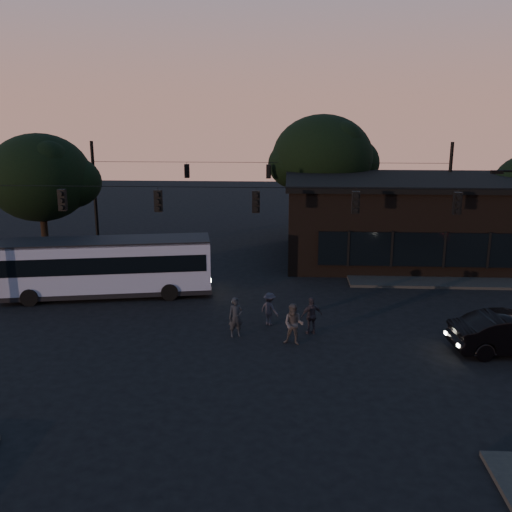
# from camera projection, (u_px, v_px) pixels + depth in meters

# --- Properties ---
(ground) EXTENTS (120.00, 120.00, 0.00)m
(ground) POSITION_uv_depth(u_px,v_px,m) (250.00, 350.00, 23.38)
(ground) COLOR black
(ground) RESTS_ON ground
(sidewalk_far_right) EXTENTS (14.00, 10.00, 0.15)m
(sidewalk_far_right) POSITION_uv_depth(u_px,v_px,m) (453.00, 265.00, 36.25)
(sidewalk_far_right) COLOR black
(sidewalk_far_right) RESTS_ON ground
(sidewalk_far_left) EXTENTS (14.00, 10.00, 0.15)m
(sidewalk_far_left) POSITION_uv_depth(u_px,v_px,m) (54.00, 259.00, 37.70)
(sidewalk_far_left) COLOR black
(sidewalk_far_left) RESTS_ON ground
(building) EXTENTS (15.40, 10.41, 5.40)m
(building) POSITION_uv_depth(u_px,v_px,m) (402.00, 218.00, 37.69)
(building) COLOR black
(building) RESTS_ON ground
(tree_behind) EXTENTS (7.60, 7.60, 9.43)m
(tree_behind) POSITION_uv_depth(u_px,v_px,m) (323.00, 158.00, 42.96)
(tree_behind) COLOR black
(tree_behind) RESTS_ON ground
(tree_left) EXTENTS (6.40, 6.40, 8.30)m
(tree_left) POSITION_uv_depth(u_px,v_px,m) (40.00, 178.00, 35.40)
(tree_left) COLOR black
(tree_left) RESTS_ON ground
(signal_rig_near) EXTENTS (26.24, 0.30, 7.50)m
(signal_rig_near) POSITION_uv_depth(u_px,v_px,m) (256.00, 225.00, 26.17)
(signal_rig_near) COLOR black
(signal_rig_near) RESTS_ON ground
(signal_rig_far) EXTENTS (26.24, 0.30, 7.50)m
(signal_rig_far) POSITION_uv_depth(u_px,v_px,m) (269.00, 187.00, 41.73)
(signal_rig_far) COLOR black
(signal_rig_far) RESTS_ON ground
(bus) EXTENTS (11.14, 4.47, 3.06)m
(bus) POSITION_uv_depth(u_px,v_px,m) (107.00, 265.00, 30.01)
(bus) COLOR gray
(bus) RESTS_ON ground
(pedestrian_a) EXTENTS (0.74, 0.60, 1.75)m
(pedestrian_a) POSITION_uv_depth(u_px,v_px,m) (236.00, 317.00, 24.67)
(pedestrian_a) COLOR black
(pedestrian_a) RESTS_ON ground
(pedestrian_b) EXTENTS (1.00, 0.86, 1.77)m
(pedestrian_b) POSITION_uv_depth(u_px,v_px,m) (294.00, 324.00, 23.81)
(pedestrian_b) COLOR #363131
(pedestrian_b) RESTS_ON ground
(pedestrian_c) EXTENTS (1.07, 0.75, 1.68)m
(pedestrian_c) POSITION_uv_depth(u_px,v_px,m) (312.00, 316.00, 24.95)
(pedestrian_c) COLOR black
(pedestrian_c) RESTS_ON ground
(pedestrian_d) EXTENTS (1.12, 1.05, 1.52)m
(pedestrian_d) POSITION_uv_depth(u_px,v_px,m) (270.00, 309.00, 26.09)
(pedestrian_d) COLOR black
(pedestrian_d) RESTS_ON ground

